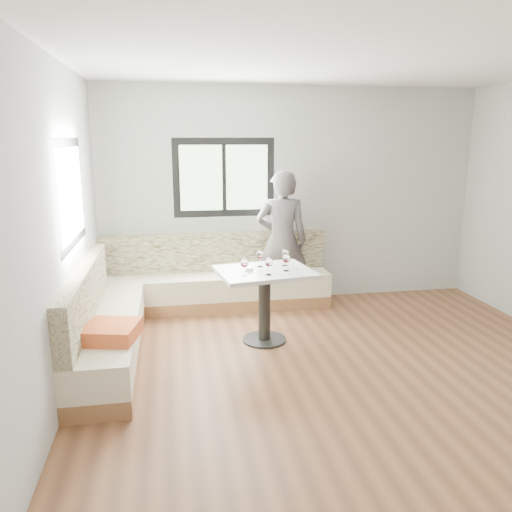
{
  "coord_description": "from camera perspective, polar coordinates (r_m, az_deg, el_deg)",
  "views": [
    {
      "loc": [
        -1.6,
        -3.9,
        2.14
      ],
      "look_at": [
        -0.72,
        1.17,
        0.92
      ],
      "focal_mm": 35.0,
      "sensor_mm": 36.0,
      "label": 1
    }
  ],
  "objects": [
    {
      "name": "wine_glass_a",
      "position": [
        5.0,
        -1.35,
        -0.84
      ],
      "size": [
        0.08,
        0.08,
        0.18
      ],
      "color": "white",
      "rests_on": "table"
    },
    {
      "name": "olive_ramekin",
      "position": [
        5.22,
        -0.8,
        -1.48
      ],
      "size": [
        0.09,
        0.09,
        0.03
      ],
      "color": "white",
      "rests_on": "table"
    },
    {
      "name": "wine_glass_c",
      "position": [
        5.19,
        3.47,
        -0.35
      ],
      "size": [
        0.08,
        0.08,
        0.18
      ],
      "color": "white",
      "rests_on": "table"
    },
    {
      "name": "wine_glass_b",
      "position": [
        5.02,
        1.49,
        -0.78
      ],
      "size": [
        0.08,
        0.08,
        0.18
      ],
      "color": "white",
      "rests_on": "table"
    },
    {
      "name": "room",
      "position": [
        4.32,
        10.9,
        3.35
      ],
      "size": [
        5.01,
        5.01,
        2.81
      ],
      "color": "brown",
      "rests_on": "ground"
    },
    {
      "name": "wine_glass_e",
      "position": [
        5.4,
        3.35,
        0.2
      ],
      "size": [
        0.08,
        0.08,
        0.18
      ],
      "color": "white",
      "rests_on": "table"
    },
    {
      "name": "wine_glass_d",
      "position": [
        5.35,
        0.47,
        0.09
      ],
      "size": [
        0.08,
        0.08,
        0.18
      ],
      "color": "white",
      "rests_on": "table"
    },
    {
      "name": "person",
      "position": [
        6.33,
        2.97,
        1.81
      ],
      "size": [
        0.71,
        0.53,
        1.76
      ],
      "primitive_type": "imported",
      "rotation": [
        0.0,
        0.0,
        2.96
      ],
      "color": "#4D4749",
      "rests_on": "ground"
    },
    {
      "name": "banquette",
      "position": [
        5.8,
        -9.34,
        -5.03
      ],
      "size": [
        2.9,
        2.8,
        0.95
      ],
      "color": "#8F5F39",
      "rests_on": "ground"
    },
    {
      "name": "table",
      "position": [
        5.29,
        0.98,
        -3.69
      ],
      "size": [
        1.06,
        0.88,
        0.79
      ],
      "rotation": [
        0.0,
        0.0,
        0.15
      ],
      "color": "black",
      "rests_on": "ground"
    }
  ]
}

